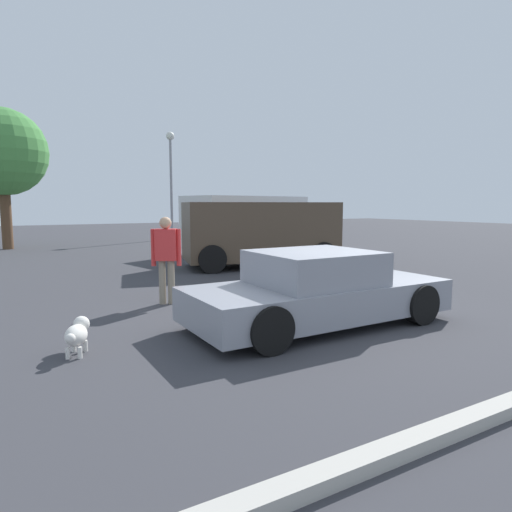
% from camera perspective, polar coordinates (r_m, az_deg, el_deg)
% --- Properties ---
extents(ground_plane, '(80.00, 80.00, 0.00)m').
position_cam_1_polar(ground_plane, '(7.40, 8.01, -8.35)').
color(ground_plane, '#38383D').
extents(sedan_foreground, '(4.26, 1.87, 1.18)m').
position_cam_1_polar(sedan_foreground, '(7.09, 7.93, -4.46)').
color(sedan_foreground, gray).
rests_on(sedan_foreground, ground_plane).
extents(dog, '(0.41, 0.66, 0.44)m').
position_cam_1_polar(dog, '(6.18, -22.05, -9.22)').
color(dog, white).
rests_on(dog, ground_plane).
extents(van_white, '(5.27, 3.14, 2.22)m').
position_cam_1_polar(van_white, '(17.47, -1.25, 4.33)').
color(van_white, white).
rests_on(van_white, ground_plane).
extents(suv_dark, '(4.90, 3.05, 1.97)m').
position_cam_1_polar(suv_dark, '(13.58, 0.52, 3.16)').
color(suv_dark, '#4C3D2D').
rests_on(suv_dark, ground_plane).
extents(pedestrian, '(0.52, 0.40, 1.68)m').
position_cam_1_polar(pedestrian, '(8.60, -11.51, 0.45)').
color(pedestrian, gray).
rests_on(pedestrian, ground_plane).
extents(light_post_near, '(0.44, 0.44, 5.81)m').
position_cam_1_polar(light_post_near, '(24.93, -10.93, 11.34)').
color(light_post_near, gray).
rests_on(light_post_near, ground_plane).
extents(tree_back_center, '(3.66, 3.66, 5.94)m').
position_cam_1_polar(tree_back_center, '(21.86, -29.92, 11.49)').
color(tree_back_center, brown).
rests_on(tree_back_center, ground_plane).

